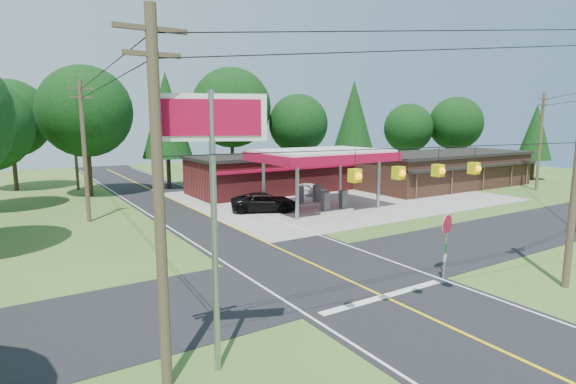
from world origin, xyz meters
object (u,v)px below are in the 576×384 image
suv_car (264,202)px  gas_canopy (321,157)px  big_stop_sign (213,162)px  octagonal_stop_sign (447,228)px  sedan_car (310,189)px

suv_car → gas_canopy: bearing=-83.4°
gas_canopy → big_stop_sign: (-17.00, -18.01, 1.82)m
suv_car → big_stop_sign: big_stop_sign is taller
suv_car → big_stop_sign: size_ratio=0.67×
big_stop_sign → octagonal_stop_sign: big_stop_sign is taller
octagonal_stop_sign → sedan_car: bearing=71.1°
big_stop_sign → sedan_car: bearing=50.1°
octagonal_stop_sign → big_stop_sign: bearing=-170.9°
sedan_car → octagonal_stop_sign: octagonal_stop_sign is taller
gas_canopy → octagonal_stop_sign: bearing=-105.7°
gas_canopy → big_stop_sign: 24.83m
octagonal_stop_sign → gas_canopy: bearing=74.3°
sedan_car → octagonal_stop_sign: bearing=-138.0°
sedan_car → octagonal_stop_sign: (-7.50, -21.91, 1.58)m
gas_canopy → sedan_car: gas_canopy is taller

